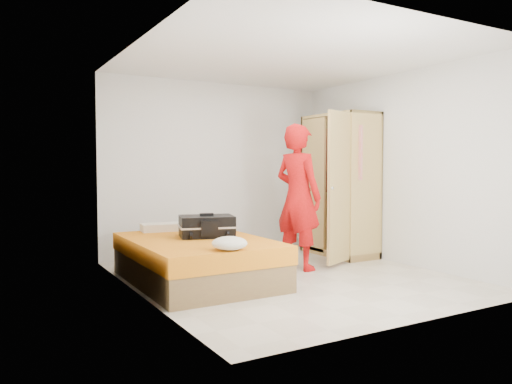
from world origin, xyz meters
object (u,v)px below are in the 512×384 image
bed (197,260)px  round_cushion (230,243)px  wardrobe (339,189)px  person (298,197)px  suitcase (207,226)px

bed → round_cushion: round_cushion is taller
wardrobe → person: wardrobe is taller
suitcase → bed: bearing=-135.2°
bed → suitcase: bearing=29.0°
person → round_cushion: (-1.44, -0.90, -0.37)m
bed → suitcase: suitcase is taller
person → suitcase: person is taller
wardrobe → suitcase: wardrobe is taller
wardrobe → round_cushion: wardrobe is taller
person → suitcase: bearing=70.3°
wardrobe → person: bearing=-155.6°
wardrobe → person: 1.19m
wardrobe → suitcase: size_ratio=2.83×
suitcase → round_cushion: (-0.19, -0.97, -0.06)m
bed → suitcase: size_ratio=2.72×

